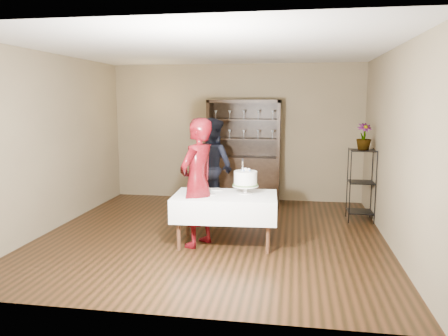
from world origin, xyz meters
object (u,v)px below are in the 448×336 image
at_px(cake, 246,179).
at_px(potted_plant, 364,137).
at_px(woman, 198,183).
at_px(man, 212,167).
at_px(plant_etagere, 361,182).
at_px(china_hutch, 244,168).
at_px(cake_table, 225,206).

bearing_deg(cake, potted_plant, 39.11).
bearing_deg(woman, man, -151.99).
relative_size(plant_etagere, potted_plant, 2.76).
xyz_separation_m(china_hutch, cake, (0.31, -2.49, 0.24)).
distance_m(cake, potted_plant, 2.34).
bearing_deg(woman, cake_table, 132.38).
bearing_deg(man, china_hutch, -73.78).
bearing_deg(cake_table, man, 107.70).
relative_size(woman, man, 1.04).
height_order(woman, man, woman).
xyz_separation_m(china_hutch, cake_table, (0.05, -2.61, -0.13)).
distance_m(plant_etagere, potted_plant, 0.75).
height_order(cake, potted_plant, potted_plant).
bearing_deg(cake_table, plant_etagere, 37.52).
bearing_deg(cake_table, woman, -161.91).
relative_size(man, cake, 3.42).
bearing_deg(woman, china_hutch, -162.28).
bearing_deg(plant_etagere, china_hutch, 153.17).
distance_m(man, potted_plant, 2.57).
xyz_separation_m(woman, man, (-0.10, 1.58, -0.03)).
height_order(plant_etagere, cake, plant_etagere).
bearing_deg(plant_etagere, woman, -144.97).
distance_m(woman, potted_plant, 2.98).
relative_size(cake_table, woman, 0.83).
height_order(woman, cake, woman).
height_order(cake_table, woman, woman).
xyz_separation_m(cake_table, potted_plant, (2.04, 1.57, 0.87)).
bearing_deg(potted_plant, woman, -144.95).
bearing_deg(cake, woman, -158.84).
bearing_deg(cake_table, china_hutch, 91.09).
relative_size(woman, cake, 3.55).
xyz_separation_m(cake_table, man, (-0.47, 1.46, 0.31)).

